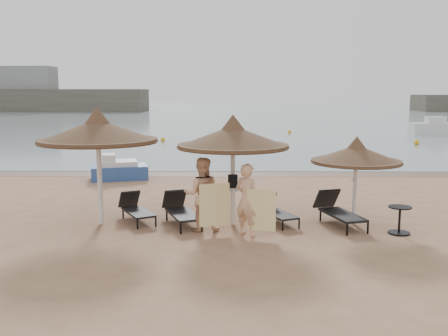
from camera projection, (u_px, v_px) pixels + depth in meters
The scene contains 22 objects.
ground at pixel (211, 232), 13.23m from camera, with size 160.00×160.00×0.00m, color #A37556.
sea at pixel (227, 111), 92.27m from camera, with size 200.00×140.00×0.03m, color slate.
wet_sand_strip at pixel (219, 174), 22.52m from camera, with size 200.00×1.60×0.01m, color brown.
far_shore at pixel (89, 95), 89.98m from camera, with size 150.00×54.80×12.00m.
palapa_left at pixel (98, 131), 13.70m from camera, with size 3.31×3.31×3.28m.
palapa_center at pixel (233, 137), 13.65m from camera, with size 3.11×3.11×3.09m.
palapa_right at pixel (356, 154), 13.74m from camera, with size 2.51×2.51×2.49m.
lounger_far_left at pixel (136, 208), 14.42m from camera, with size 1.35×1.81×0.79m.
lounger_near_left at pixel (180, 210), 14.08m from camera, with size 1.31×2.05×0.87m.
lounger_near_right at pixel (275, 210), 14.27m from camera, with size 1.19×1.78×0.76m.
lounger_far_right at pixel (338, 210), 13.98m from camera, with size 1.21×2.12×0.90m.
side_table at pixel (399, 221), 13.07m from camera, with size 0.60×0.60×0.73m.
person_left at pixel (202, 188), 13.23m from camera, with size 1.06×0.69×2.30m, color #DEA87E.
person_right at pixel (247, 194), 12.78m from camera, with size 1.01×0.66×2.20m, color #DEA87E.
towel_left at pixel (215, 205), 12.94m from camera, with size 0.78×0.24×1.13m.
towel_right at pixel (261, 210), 12.59m from camera, with size 0.73×0.25×1.06m.
bag_patterned at pixel (233, 186), 14.04m from camera, with size 0.27×0.17×0.32m.
bag_dark at pixel (233, 181), 13.68m from camera, with size 0.27×0.10×0.37m.
pedal_boat at pixel (118, 170), 21.18m from camera, with size 2.61×1.95×1.08m.
buoy_left at pixel (163, 139), 36.80m from camera, with size 0.34×0.34×0.34m, color yellow.
buoy_mid at pixel (290, 132), 44.03m from camera, with size 0.31×0.31×0.31m, color yellow.
buoy_right at pixel (417, 142), 34.57m from camera, with size 0.36×0.36×0.36m, color yellow.
Camera 1 is at (0.50, -12.81, 3.72)m, focal length 40.00 mm.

